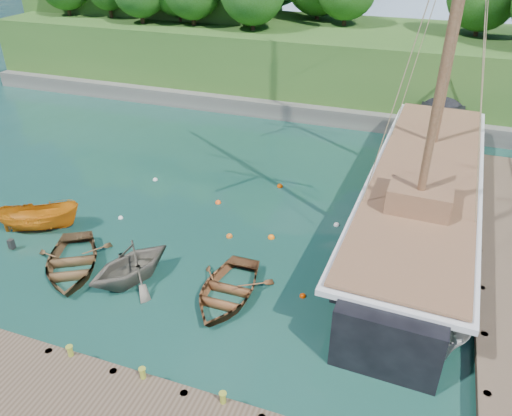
# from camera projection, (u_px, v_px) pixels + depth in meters

# --- Properties ---
(ground) EXTENTS (160.00, 160.00, 0.00)m
(ground) POSITION_uv_depth(u_px,v_px,m) (227.00, 304.00, 21.41)
(ground) COLOR #0F3529
(ground) RESTS_ON ground
(dock_east) EXTENTS (3.20, 24.00, 1.10)m
(dock_east) POSITION_uv_depth(u_px,v_px,m) (509.00, 259.00, 23.52)
(dock_east) COLOR #49382A
(dock_east) RESTS_ON ground
(bollard_0) EXTENTS (0.26, 0.26, 0.45)m
(bollard_0) POSITION_uv_depth(u_px,v_px,m) (74.00, 367.00, 18.43)
(bollard_0) COLOR olive
(bollard_0) RESTS_ON ground
(bollard_1) EXTENTS (0.26, 0.26, 0.45)m
(bollard_1) POSITION_uv_depth(u_px,v_px,m) (145.00, 389.00, 17.56)
(bollard_1) COLOR olive
(bollard_1) RESTS_ON ground
(bollard_2) EXTENTS (0.26, 0.26, 0.45)m
(bollard_2) POSITION_uv_depth(u_px,v_px,m) (224.00, 414.00, 16.69)
(bollard_2) COLOR olive
(bollard_2) RESTS_ON ground
(rowboat_0) EXTENTS (5.56, 6.07, 1.03)m
(rowboat_0) POSITION_uv_depth(u_px,v_px,m) (73.00, 269.00, 23.51)
(rowboat_0) COLOR brown
(rowboat_0) RESTS_ON ground
(rowboat_1) EXTENTS (4.86, 5.14, 2.14)m
(rowboat_1) POSITION_uv_depth(u_px,v_px,m) (132.00, 281.00, 22.79)
(rowboat_1) COLOR #655F53
(rowboat_1) RESTS_ON ground
(rowboat_2) EXTENTS (3.42, 4.77, 0.98)m
(rowboat_2) POSITION_uv_depth(u_px,v_px,m) (227.00, 297.00, 21.80)
(rowboat_2) COLOR brown
(rowboat_2) RESTS_ON ground
(motorboat_orange) EXTENTS (4.54, 3.28, 1.65)m
(motorboat_orange) POSITION_uv_depth(u_px,v_px,m) (42.00, 230.00, 26.49)
(motorboat_orange) COLOR orange
(motorboat_orange) RESTS_ON ground
(cabin_boat_white) EXTENTS (3.09, 5.44, 1.98)m
(cabin_boat_white) POSITION_uv_depth(u_px,v_px,m) (432.00, 329.00, 20.10)
(cabin_boat_white) COLOR silver
(cabin_boat_white) RESTS_ON ground
(schooner) EXTENTS (6.43, 29.93, 22.36)m
(schooner) POSITION_uv_depth(u_px,v_px,m) (421.00, 200.00, 26.72)
(schooner) COLOR black
(schooner) RESTS_ON ground
(mooring_buoy_0) EXTENTS (0.28, 0.28, 0.28)m
(mooring_buoy_0) POSITION_uv_depth(u_px,v_px,m) (121.00, 218.00, 27.48)
(mooring_buoy_0) COLOR white
(mooring_buoy_0) RESTS_ON ground
(mooring_buoy_1) EXTENTS (0.34, 0.34, 0.34)m
(mooring_buoy_1) POSITION_uv_depth(u_px,v_px,m) (229.00, 237.00, 25.89)
(mooring_buoy_1) COLOR #D16018
(mooring_buoy_1) RESTS_ON ground
(mooring_buoy_2) EXTENTS (0.36, 0.36, 0.36)m
(mooring_buoy_2) POSITION_uv_depth(u_px,v_px,m) (271.00, 238.00, 25.81)
(mooring_buoy_2) COLOR orange
(mooring_buoy_2) RESTS_ON ground
(mooring_buoy_3) EXTENTS (0.32, 0.32, 0.32)m
(mooring_buoy_3) POSITION_uv_depth(u_px,v_px,m) (337.00, 225.00, 26.85)
(mooring_buoy_3) COLOR white
(mooring_buoy_3) RESTS_ON ground
(mooring_buoy_4) EXTENTS (0.34, 0.34, 0.34)m
(mooring_buoy_4) POSITION_uv_depth(u_px,v_px,m) (218.00, 203.00, 28.94)
(mooring_buoy_4) COLOR #F85616
(mooring_buoy_4) RESTS_ON ground
(mooring_buoy_5) EXTENTS (0.36, 0.36, 0.36)m
(mooring_buoy_5) POSITION_uv_depth(u_px,v_px,m) (280.00, 187.00, 30.67)
(mooring_buoy_5) COLOR #D14701
(mooring_buoy_5) RESTS_ON ground
(mooring_buoy_6) EXTENTS (0.31, 0.31, 0.31)m
(mooring_buoy_6) POSITION_uv_depth(u_px,v_px,m) (155.00, 180.00, 31.43)
(mooring_buoy_6) COLOR silver
(mooring_buoy_6) RESTS_ON ground
(mooring_buoy_7) EXTENTS (0.28, 0.28, 0.28)m
(mooring_buoy_7) POSITION_uv_depth(u_px,v_px,m) (303.00, 297.00, 21.83)
(mooring_buoy_7) COLOR #DB3B00
(mooring_buoy_7) RESTS_ON ground
(headland) EXTENTS (51.00, 19.31, 12.90)m
(headland) POSITION_uv_depth(u_px,v_px,m) (227.00, 23.00, 47.81)
(headland) COLOR #474744
(headland) RESTS_ON ground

